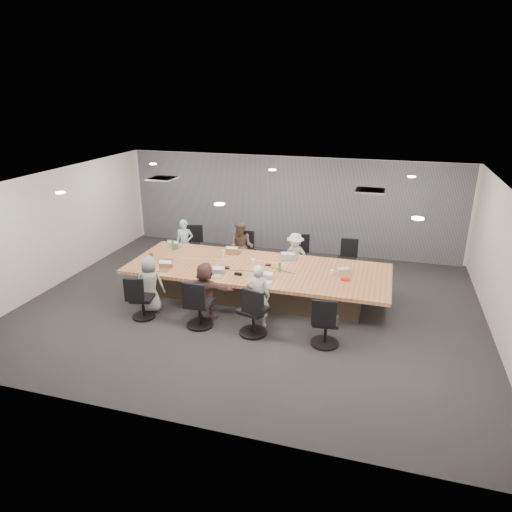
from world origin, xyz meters
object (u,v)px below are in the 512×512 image
(person_2, at_px, (295,256))
(bottle_green_left, at_px, (173,245))
(laptop_4, at_px, (161,270))
(chair_2, at_px, (298,258))
(chair_6, at_px, (253,314))
(mug_brown, at_px, (151,255))
(laptop_5, at_px, (215,276))
(person_6, at_px, (258,296))
(chair_7, at_px, (326,325))
(bottle_green_right, at_px, (280,267))
(person_5, at_px, (206,291))
(laptop_2, at_px, (291,258))
(chair_3, at_px, (347,263))
(chair_1, at_px, (246,254))
(person_0, at_px, (185,243))
(chair_0, at_px, (190,248))
(bottle_clear, at_px, (223,254))
(laptop_0, at_px, (176,246))
(conference_table, at_px, (257,281))
(chair_4, at_px, (143,301))
(stapler, at_px, (238,274))
(snack_packet, at_px, (346,279))
(person_4, at_px, (150,284))
(laptop_1, at_px, (235,252))
(chair_5, at_px, (199,307))
(canvas_bag, at_px, (343,271))
(laptop_6, at_px, (265,282))

(person_2, height_order, bottle_green_left, person_2)
(laptop_4, bearing_deg, chair_2, 30.78)
(chair_6, distance_m, mug_brown, 3.46)
(laptop_5, bearing_deg, person_6, -38.05)
(chair_7, distance_m, laptop_5, 2.75)
(bottle_green_right, bearing_deg, person_5, -136.66)
(laptop_2, distance_m, person_6, 2.16)
(chair_3, distance_m, bottle_green_left, 4.46)
(mug_brown, bearing_deg, chair_1, 45.06)
(chair_3, distance_m, chair_7, 3.40)
(person_0, height_order, bottle_green_left, person_0)
(chair_0, xyz_separation_m, chair_1, (1.63, 0.00, -0.03))
(laptop_2, height_order, bottle_clear, bottle_clear)
(chair_6, xyz_separation_m, person_6, (0.00, 0.35, 0.24))
(laptop_0, distance_m, laptop_5, 2.35)
(conference_table, relative_size, chair_4, 7.90)
(conference_table, distance_m, person_5, 1.55)
(chair_3, relative_size, person_0, 0.62)
(laptop_0, height_order, stapler, stapler)
(person_0, distance_m, laptop_0, 0.56)
(chair_7, bearing_deg, bottle_clear, 139.29)
(person_0, bearing_deg, bottle_green_right, -41.06)
(chair_3, relative_size, person_6, 0.60)
(chair_2, xyz_separation_m, snack_packet, (1.42, -1.90, 0.35))
(person_4, xyz_separation_m, laptop_5, (1.30, 0.55, 0.12))
(person_4, bearing_deg, snack_packet, -176.20)
(chair_6, relative_size, chair_7, 1.05)
(laptop_1, height_order, mug_brown, mug_brown)
(chair_7, bearing_deg, chair_1, 123.39)
(chair_4, relative_size, bottle_green_left, 2.89)
(person_6, bearing_deg, chair_7, 159.12)
(laptop_0, height_order, laptop_2, same)
(chair_5, relative_size, person_0, 0.67)
(stapler, bearing_deg, chair_3, 51.17)
(conference_table, xyz_separation_m, laptop_0, (-2.45, 0.80, 0.35))
(chair_6, distance_m, laptop_2, 2.53)
(conference_table, xyz_separation_m, stapler, (-0.26, -0.59, 0.37))
(chair_5, height_order, laptop_1, chair_5)
(bottle_green_left, distance_m, bottle_clear, 1.42)
(chair_5, height_order, bottle_clear, bottle_clear)
(laptop_2, height_order, canvas_bag, canvas_bag)
(laptop_0, xyz_separation_m, person_6, (2.86, -2.15, -0.07))
(person_6, height_order, bottle_green_right, person_6)
(laptop_2, height_order, laptop_6, same)
(person_0, relative_size, laptop_5, 4.53)
(chair_0, xyz_separation_m, stapler, (2.19, -2.29, 0.36))
(stapler, xyz_separation_m, canvas_bag, (2.21, 0.71, 0.04))
(bottle_clear, bearing_deg, laptop_1, 71.18)
(bottle_green_left, bearing_deg, conference_table, -12.64)
(chair_3, relative_size, snack_packet, 4.39)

